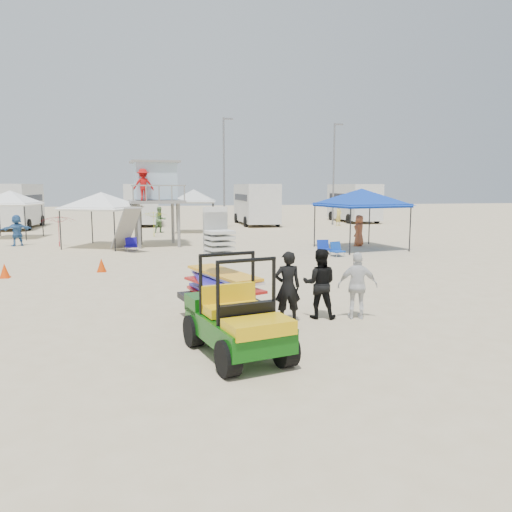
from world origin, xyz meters
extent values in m
plane|color=beige|center=(0.00, 0.00, 0.00)|extent=(140.00, 140.00, 0.00)
cube|color=#0B490B|center=(-0.64, -0.84, 0.53)|extent=(1.75, 2.64, 0.43)
cube|color=#E1AD0B|center=(-0.64, -0.84, 0.80)|extent=(1.24, 0.93, 0.23)
cylinder|color=black|center=(-1.17, -1.71, 0.31)|extent=(0.41, 0.67, 0.62)
cube|color=black|center=(-0.64, 1.46, 0.52)|extent=(1.89, 2.37, 0.13)
cylinder|color=black|center=(-1.24, 1.46, 0.27)|extent=(0.35, 0.59, 0.55)
imported|color=black|center=(0.86, 1.16, 0.83)|extent=(0.62, 0.43, 1.66)
imported|color=black|center=(1.71, 1.41, 0.83)|extent=(0.96, 0.85, 1.66)
imported|color=silver|center=(2.56, 1.16, 0.79)|extent=(0.99, 0.59, 1.59)
cylinder|color=gray|center=(-2.94, 15.87, 1.12)|extent=(0.16, 0.16, 2.24)
cube|color=gray|center=(-1.96, 16.86, 2.31)|extent=(2.97, 2.97, 0.14)
cube|color=#A7C3D8|center=(-1.96, 17.13, 3.35)|extent=(2.25, 2.01, 1.88)
imported|color=#B20F0F|center=(-2.67, 15.96, 3.16)|extent=(1.01, 0.58, 1.57)
cylinder|color=black|center=(6.24, 11.77, 1.11)|extent=(0.06, 0.06, 2.23)
pyramid|color=#0F37AB|center=(7.90, 13.43, 2.98)|extent=(4.06, 4.06, 0.80)
cube|color=#0F37AB|center=(7.90, 13.43, 2.18)|extent=(4.06, 4.06, 0.18)
cylinder|color=black|center=(-6.14, 15.42, 1.02)|extent=(0.06, 0.06, 2.05)
pyramid|color=white|center=(-4.68, 16.87, 2.80)|extent=(4.04, 4.04, 0.80)
cube|color=white|center=(-4.68, 16.87, 2.00)|extent=(4.04, 4.04, 0.18)
pyramid|color=white|center=(-10.41, 22.41, 2.85)|extent=(3.16, 3.16, 0.80)
cube|color=white|center=(-10.41, 22.41, 2.05)|extent=(3.16, 3.16, 0.18)
cylinder|color=black|center=(-0.74, 22.72, 1.07)|extent=(0.06, 0.06, 2.13)
pyramid|color=silver|center=(0.54, 24.00, 2.88)|extent=(3.08, 3.08, 0.80)
cube|color=silver|center=(0.54, 24.00, 2.08)|extent=(3.08, 3.08, 0.18)
imported|color=red|center=(-6.92, 17.43, 0.81)|extent=(2.09, 2.12, 1.62)
imported|color=#CCD512|center=(-2.11, 21.59, 0.79)|extent=(1.89, 1.92, 1.58)
cone|color=#D53C06|center=(-4.01, 9.13, 0.25)|extent=(0.34, 0.34, 0.50)
cone|color=#EC3F07|center=(-7.12, 8.51, 0.25)|extent=(0.34, 0.34, 0.50)
cube|color=#180D97|center=(-3.21, 14.91, 0.22)|extent=(0.64, 0.61, 0.06)
cube|color=#180D97|center=(-3.21, 15.15, 0.42)|extent=(0.57, 0.30, 0.44)
cylinder|color=#B2B2B7|center=(-3.43, 14.71, 0.10)|extent=(0.03, 0.03, 0.20)
cube|color=#0F40AB|center=(5.86, 11.19, 0.22)|extent=(0.68, 0.66, 0.06)
cube|color=#0F40AB|center=(5.86, 11.43, 0.42)|extent=(0.57, 0.35, 0.44)
cylinder|color=#B2B2B7|center=(5.64, 10.99, 0.10)|extent=(0.03, 0.03, 0.20)
cube|color=#0E2A9B|center=(5.55, 12.02, 0.22)|extent=(0.57, 0.53, 0.06)
cube|color=#0E2A9B|center=(5.55, 12.26, 0.42)|extent=(0.55, 0.21, 0.44)
cylinder|color=#B2B2B7|center=(5.33, 11.82, 0.10)|extent=(0.03, 0.03, 0.20)
cube|color=silver|center=(-12.00, 30.00, 1.75)|extent=(2.50, 6.80, 3.00)
cube|color=black|center=(-12.00, 30.00, 2.20)|extent=(2.54, 5.44, 0.50)
cube|color=silver|center=(-3.00, 31.50, 1.75)|extent=(2.50, 6.50, 3.00)
cube|color=black|center=(-3.00, 31.50, 2.20)|extent=(2.54, 5.20, 0.50)
cylinder|color=black|center=(-4.25, 29.42, 0.40)|extent=(0.25, 0.80, 0.80)
cube|color=silver|center=(6.00, 30.00, 1.75)|extent=(2.50, 7.00, 3.00)
cube|color=black|center=(6.00, 30.00, 2.20)|extent=(2.54, 5.60, 0.50)
cylinder|color=black|center=(4.75, 27.76, 0.40)|extent=(0.25, 0.80, 0.80)
cube|color=silver|center=(15.00, 31.50, 1.75)|extent=(2.50, 6.60, 3.00)
cube|color=black|center=(15.00, 31.50, 2.20)|extent=(2.54, 5.28, 0.50)
cylinder|color=black|center=(13.75, 29.39, 0.40)|extent=(0.25, 0.80, 0.80)
cylinder|color=slate|center=(3.00, 27.00, 4.00)|extent=(0.14, 0.14, 8.00)
cylinder|color=slate|center=(12.00, 28.50, 4.00)|extent=(0.14, 0.14, 8.00)
imported|color=#3768A5|center=(-9.11, 18.24, 0.82)|extent=(1.57, 1.14, 1.64)
imported|color=#A85430|center=(8.35, 14.64, 0.81)|extent=(0.92, 0.93, 1.62)
imported|color=#DBC152|center=(12.13, 27.53, 0.83)|extent=(0.72, 0.66, 1.66)
imported|color=#5E844F|center=(-1.70, 24.21, 0.87)|extent=(1.03, 0.93, 1.73)
camera|label=1|loc=(-2.07, -9.60, 3.11)|focal=35.00mm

